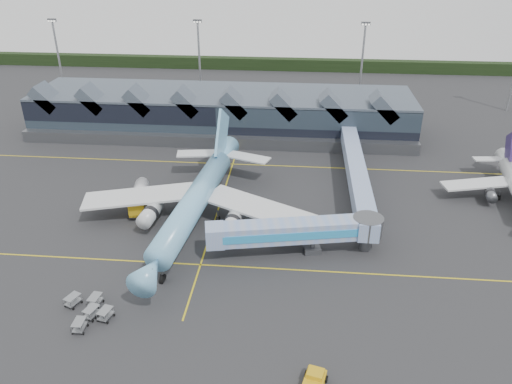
# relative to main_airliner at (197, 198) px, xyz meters

# --- Properties ---
(ground) EXTENTS (260.00, 260.00, 0.00)m
(ground) POSITION_rel_main_airliner_xyz_m (2.74, -4.50, -4.35)
(ground) COLOR #27272A
(ground) RESTS_ON ground
(taxi_stripes) EXTENTS (120.00, 60.00, 0.01)m
(taxi_stripes) POSITION_rel_main_airliner_xyz_m (2.74, 5.50, -4.34)
(taxi_stripes) COLOR gold
(taxi_stripes) RESTS_ON ground
(tree_line_far) EXTENTS (260.00, 4.00, 4.00)m
(tree_line_far) POSITION_rel_main_airliner_xyz_m (2.74, 105.50, -2.35)
(tree_line_far) COLOR black
(tree_line_far) RESTS_ON ground
(terminal) EXTENTS (90.00, 22.25, 12.52)m
(terminal) POSITION_rel_main_airliner_xyz_m (-2.33, 42.85, 0.53)
(terminal) COLOR black
(terminal) RESTS_ON ground
(light_masts) EXTENTS (132.40, 42.56, 22.45)m
(light_masts) POSITION_rel_main_airliner_xyz_m (23.74, 58.30, 8.14)
(light_masts) COLOR gray
(light_masts) RESTS_ON ground
(main_airliner) EXTENTS (39.86, 46.09, 14.79)m
(main_airliner) POSITION_rel_main_airliner_xyz_m (0.00, 0.00, 0.00)
(main_airliner) COLOR #6BADD9
(main_airliner) RESTS_ON ground
(jet_bridge) EXTENTS (26.50, 8.78, 5.64)m
(jet_bridge) POSITION_rel_main_airliner_xyz_m (17.89, -7.94, -0.54)
(jet_bridge) COLOR #7F9CD4
(jet_bridge) RESTS_ON ground
(fuel_truck) EXTENTS (4.56, 10.86, 3.61)m
(fuel_truck) POSITION_rel_main_airliner_xyz_m (-11.18, 3.97, -2.32)
(fuel_truck) COLOR black
(fuel_truck) RESTS_ON ground
(pushback_tug) EXTENTS (3.17, 4.22, 1.72)m
(pushback_tug) POSITION_rel_main_airliner_xyz_m (19.03, -33.25, -3.58)
(pushback_tug) COLOR gold
(pushback_tug) RESTS_ON ground
(baggage_carts) EXTENTS (7.09, 6.82, 1.42)m
(baggage_carts) POSITION_rel_main_airliner_xyz_m (-9.28, -24.45, -3.55)
(baggage_carts) COLOR gray
(baggage_carts) RESTS_ON ground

